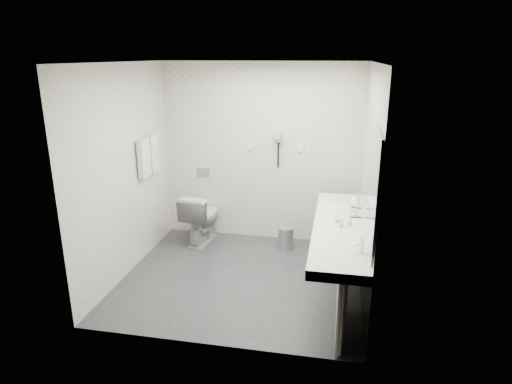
# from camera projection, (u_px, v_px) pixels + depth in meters

# --- Properties ---
(floor) EXTENTS (2.80, 2.80, 0.00)m
(floor) POSITION_uv_depth(u_px,v_px,m) (241.00, 278.00, 5.28)
(floor) COLOR #2C2C31
(floor) RESTS_ON ground
(ceiling) EXTENTS (2.80, 2.80, 0.00)m
(ceiling) POSITION_uv_depth(u_px,v_px,m) (239.00, 62.00, 4.53)
(ceiling) COLOR silver
(ceiling) RESTS_ON wall_back
(wall_back) EXTENTS (2.80, 0.00, 2.80)m
(wall_back) POSITION_uv_depth(u_px,v_px,m) (261.00, 154.00, 6.13)
(wall_back) COLOR beige
(wall_back) RESTS_ON floor
(wall_front) EXTENTS (2.80, 0.00, 2.80)m
(wall_front) POSITION_uv_depth(u_px,v_px,m) (206.00, 219.00, 3.69)
(wall_front) COLOR beige
(wall_front) RESTS_ON floor
(wall_left) EXTENTS (0.00, 2.60, 2.60)m
(wall_left) POSITION_uv_depth(u_px,v_px,m) (125.00, 172.00, 5.16)
(wall_left) COLOR beige
(wall_left) RESTS_ON floor
(wall_right) EXTENTS (0.00, 2.60, 2.60)m
(wall_right) POSITION_uv_depth(u_px,v_px,m) (368.00, 185.00, 4.66)
(wall_right) COLOR beige
(wall_right) RESTS_ON floor
(vanity_counter) EXTENTS (0.55, 2.20, 0.10)m
(vanity_counter) POSITION_uv_depth(u_px,v_px,m) (340.00, 229.00, 4.65)
(vanity_counter) COLOR silver
(vanity_counter) RESTS_ON floor
(vanity_panel) EXTENTS (0.03, 2.15, 0.75)m
(vanity_panel) POSITION_uv_depth(u_px,v_px,m) (340.00, 265.00, 4.78)
(vanity_panel) COLOR gray
(vanity_panel) RESTS_ON floor
(vanity_post_near) EXTENTS (0.06, 0.06, 0.75)m
(vanity_post_near) POSITION_uv_depth(u_px,v_px,m) (342.00, 320.00, 3.80)
(vanity_post_near) COLOR silver
(vanity_post_near) RESTS_ON floor
(vanity_post_far) EXTENTS (0.06, 0.06, 0.75)m
(vanity_post_far) POSITION_uv_depth(u_px,v_px,m) (343.00, 230.00, 5.75)
(vanity_post_far) COLOR silver
(vanity_post_far) RESTS_ON floor
(mirror) EXTENTS (0.02, 2.20, 1.05)m
(mirror) POSITION_uv_depth(u_px,v_px,m) (369.00, 171.00, 4.41)
(mirror) COLOR #B2BCC6
(mirror) RESTS_ON wall_right
(basin_near) EXTENTS (0.40, 0.31, 0.05)m
(basin_near) POSITION_uv_depth(u_px,v_px,m) (339.00, 252.00, 4.03)
(basin_near) COLOR silver
(basin_near) RESTS_ON vanity_counter
(basin_far) EXTENTS (0.40, 0.31, 0.05)m
(basin_far) POSITION_uv_depth(u_px,v_px,m) (340.00, 206.00, 5.25)
(basin_far) COLOR silver
(basin_far) RESTS_ON vanity_counter
(faucet_near) EXTENTS (0.04, 0.04, 0.15)m
(faucet_near) POSITION_uv_depth(u_px,v_px,m) (361.00, 245.00, 3.97)
(faucet_near) COLOR silver
(faucet_near) RESTS_ON vanity_counter
(faucet_far) EXTENTS (0.04, 0.04, 0.15)m
(faucet_far) POSITION_uv_depth(u_px,v_px,m) (357.00, 200.00, 5.19)
(faucet_far) COLOR silver
(faucet_far) RESTS_ON vanity_counter
(soap_bottle_a) EXTENTS (0.05, 0.05, 0.09)m
(soap_bottle_a) POSITION_uv_depth(u_px,v_px,m) (350.00, 222.00, 4.60)
(soap_bottle_a) COLOR white
(soap_bottle_a) RESTS_ON vanity_counter
(soap_bottle_b) EXTENTS (0.07, 0.07, 0.08)m
(soap_bottle_b) POSITION_uv_depth(u_px,v_px,m) (337.00, 218.00, 4.71)
(soap_bottle_b) COLOR white
(soap_bottle_b) RESTS_ON vanity_counter
(soap_bottle_c) EXTENTS (0.06, 0.06, 0.12)m
(soap_bottle_c) POSITION_uv_depth(u_px,v_px,m) (341.00, 222.00, 4.57)
(soap_bottle_c) COLOR white
(soap_bottle_c) RESTS_ON vanity_counter
(glass_left) EXTENTS (0.08, 0.08, 0.12)m
(glass_left) POSITION_uv_depth(u_px,v_px,m) (353.00, 212.00, 4.84)
(glass_left) COLOR silver
(glass_left) RESTS_ON vanity_counter
(glass_right) EXTENTS (0.06, 0.06, 0.11)m
(glass_right) POSITION_uv_depth(u_px,v_px,m) (359.00, 213.00, 4.84)
(glass_right) COLOR silver
(glass_right) RESTS_ON vanity_counter
(toilet) EXTENTS (0.50, 0.77, 0.73)m
(toilet) POSITION_uv_depth(u_px,v_px,m) (201.00, 217.00, 6.22)
(toilet) COLOR silver
(toilet) RESTS_ON floor
(flush_plate) EXTENTS (0.18, 0.02, 0.12)m
(flush_plate) POSITION_uv_depth(u_px,v_px,m) (203.00, 172.00, 6.36)
(flush_plate) COLOR #B2B5BA
(flush_plate) RESTS_ON wall_back
(pedal_bin) EXTENTS (0.24, 0.24, 0.30)m
(pedal_bin) POSITION_uv_depth(u_px,v_px,m) (286.00, 238.00, 6.05)
(pedal_bin) COLOR #B2B5BA
(pedal_bin) RESTS_ON floor
(bin_lid) EXTENTS (0.21, 0.21, 0.02)m
(bin_lid) POSITION_uv_depth(u_px,v_px,m) (286.00, 228.00, 6.00)
(bin_lid) COLOR #B2B5BA
(bin_lid) RESTS_ON pedal_bin
(towel_rail) EXTENTS (0.02, 0.62, 0.02)m
(towel_rail) POSITION_uv_depth(u_px,v_px,m) (147.00, 139.00, 5.58)
(towel_rail) COLOR silver
(towel_rail) RESTS_ON wall_left
(towel_near) EXTENTS (0.07, 0.24, 0.48)m
(towel_near) POSITION_uv_depth(u_px,v_px,m) (144.00, 158.00, 5.51)
(towel_near) COLOR silver
(towel_near) RESTS_ON towel_rail
(towel_far) EXTENTS (0.07, 0.24, 0.48)m
(towel_far) POSITION_uv_depth(u_px,v_px,m) (153.00, 153.00, 5.77)
(towel_far) COLOR silver
(towel_far) RESTS_ON towel_rail
(dryer_cradle) EXTENTS (0.10, 0.04, 0.14)m
(dryer_cradle) POSITION_uv_depth(u_px,v_px,m) (279.00, 137.00, 5.98)
(dryer_cradle) COLOR #9D9DA2
(dryer_cradle) RESTS_ON wall_back
(dryer_barrel) EXTENTS (0.08, 0.14, 0.08)m
(dryer_barrel) POSITION_uv_depth(u_px,v_px,m) (278.00, 136.00, 5.90)
(dryer_barrel) COLOR #9D9DA2
(dryer_barrel) RESTS_ON dryer_cradle
(dryer_cord) EXTENTS (0.02, 0.02, 0.35)m
(dryer_cord) POSITION_uv_depth(u_px,v_px,m) (278.00, 155.00, 6.04)
(dryer_cord) COLOR black
(dryer_cord) RESTS_ON dryer_cradle
(switch_plate_a) EXTENTS (0.09, 0.02, 0.09)m
(switch_plate_a) POSITION_uv_depth(u_px,v_px,m) (250.00, 146.00, 6.11)
(switch_plate_a) COLOR silver
(switch_plate_a) RESTS_ON wall_back
(switch_plate_b) EXTENTS (0.09, 0.02, 0.09)m
(switch_plate_b) POSITION_uv_depth(u_px,v_px,m) (300.00, 148.00, 5.99)
(switch_plate_b) COLOR silver
(switch_plate_b) RESTS_ON wall_back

